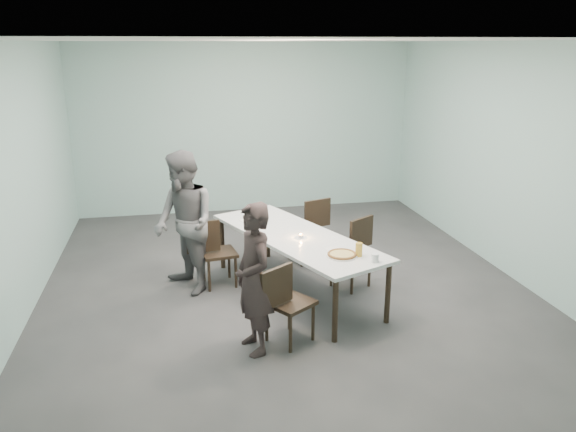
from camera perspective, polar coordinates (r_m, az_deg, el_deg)
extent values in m
plane|color=#333335|center=(7.27, -0.43, -6.94)|extent=(7.00, 7.00, 0.00)
cube|color=#96BDBA|center=(10.20, -4.30, 8.83)|extent=(6.00, 0.02, 3.00)
cube|color=#96BDBA|center=(3.59, 10.50, -7.31)|extent=(6.00, 0.02, 3.00)
cube|color=#96BDBA|center=(6.90, -25.76, 3.14)|extent=(0.02, 7.00, 3.00)
cube|color=#96BDBA|center=(7.93, 21.43, 5.30)|extent=(0.02, 7.00, 3.00)
cube|color=white|center=(6.64, -0.49, 17.43)|extent=(6.00, 7.00, 0.02)
cube|color=white|center=(6.79, 0.83, -2.11)|extent=(1.84, 2.75, 0.04)
cylinder|color=black|center=(5.83, 4.82, -9.54)|extent=(0.06, 0.06, 0.71)
cylinder|color=black|center=(7.71, -6.68, -2.77)|extent=(0.06, 0.06, 0.71)
cylinder|color=black|center=(6.28, 10.11, -7.71)|extent=(0.06, 0.06, 0.71)
cylinder|color=black|center=(8.06, -2.04, -1.77)|extent=(0.06, 0.06, 0.71)
cube|color=black|center=(5.80, 0.19, -8.79)|extent=(0.58, 0.58, 0.04)
cube|color=black|center=(5.58, -1.17, -7.19)|extent=(0.37, 0.27, 0.40)
cylinder|color=black|center=(5.69, 0.25, -11.89)|extent=(0.04, 0.04, 0.41)
cylinder|color=black|center=(5.90, -2.19, -10.77)|extent=(0.04, 0.04, 0.41)
cylinder|color=black|center=(5.91, 2.56, -10.72)|extent=(0.04, 0.04, 0.41)
cylinder|color=black|center=(6.12, 0.13, -9.70)|extent=(0.04, 0.04, 0.41)
cube|color=black|center=(7.16, -7.04, -3.74)|extent=(0.48, 0.48, 0.04)
cube|color=black|center=(7.04, -8.62, -2.09)|extent=(0.42, 0.10, 0.40)
cylinder|color=black|center=(7.06, -8.01, -6.07)|extent=(0.04, 0.04, 0.41)
cylinder|color=black|center=(7.37, -8.58, -5.08)|extent=(0.04, 0.04, 0.41)
cylinder|color=black|center=(7.13, -5.33, -5.74)|extent=(0.04, 0.04, 0.41)
cylinder|color=black|center=(7.43, -6.00, -4.77)|extent=(0.04, 0.04, 0.41)
cube|color=black|center=(7.10, 6.41, -3.90)|extent=(0.58, 0.58, 0.04)
cube|color=black|center=(7.16, 7.46, -1.72)|extent=(0.38, 0.26, 0.40)
cylinder|color=black|center=(7.41, 6.20, -4.86)|extent=(0.04, 0.04, 0.41)
cylinder|color=black|center=(7.21, 8.27, -5.57)|extent=(0.04, 0.04, 0.41)
cylinder|color=black|center=(7.17, 4.43, -5.58)|extent=(0.04, 0.04, 0.41)
cylinder|color=black|center=(6.96, 6.52, -6.34)|extent=(0.04, 0.04, 0.41)
cube|color=black|center=(7.90, 1.83, -1.60)|extent=(0.53, 0.53, 0.04)
cube|color=black|center=(7.92, 3.01, 0.27)|extent=(0.41, 0.17, 0.40)
cylinder|color=black|center=(8.19, 2.19, -2.57)|extent=(0.04, 0.04, 0.41)
cylinder|color=black|center=(7.93, 3.51, -3.28)|extent=(0.04, 0.04, 0.41)
cylinder|color=black|center=(8.03, 0.14, -2.98)|extent=(0.04, 0.04, 0.41)
cylinder|color=black|center=(7.75, 1.42, -3.73)|extent=(0.04, 0.04, 0.41)
imported|color=black|center=(5.51, -3.49, -6.42)|extent=(0.49, 0.63, 1.54)
imported|color=slate|center=(6.91, -10.48, -0.72)|extent=(0.96, 1.05, 1.76)
cylinder|color=white|center=(6.15, 5.50, -4.03)|extent=(0.34, 0.34, 0.01)
cylinder|color=#D8C87B|center=(6.14, 5.50, -3.91)|extent=(0.30, 0.30, 0.01)
torus|color=brown|center=(6.14, 5.50, -3.87)|extent=(0.32, 0.32, 0.03)
cylinder|color=white|center=(6.31, 4.70, -3.44)|extent=(0.18, 0.18, 0.01)
cylinder|color=#B98B28|center=(6.14, 7.22, -3.41)|extent=(0.08, 0.08, 0.15)
cylinder|color=silver|center=(6.02, 8.83, -4.22)|extent=(0.08, 0.08, 0.09)
cylinder|color=silver|center=(6.68, 1.29, -2.09)|extent=(0.06, 0.06, 0.03)
cylinder|color=orange|center=(6.67, 1.29, -1.90)|extent=(0.04, 0.04, 0.01)
cylinder|color=#B98B28|center=(7.37, -2.72, -0.05)|extent=(0.07, 0.07, 0.08)
cube|color=silver|center=(7.35, -3.58, -0.43)|extent=(0.36, 0.32, 0.01)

